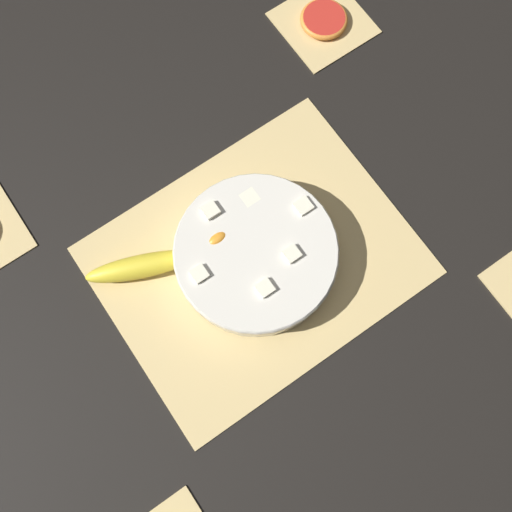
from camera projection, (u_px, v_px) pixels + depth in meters
name	position (u px, v px, depth m)	size (l,w,h in m)	color
ground_plane	(256.00, 261.00, 0.97)	(6.00, 6.00, 0.00)	black
bamboo_mat_center	(256.00, 260.00, 0.97)	(0.49, 0.38, 0.01)	#D6B775
coaster_mat_far_right	(323.00, 22.00, 1.09)	(0.15, 0.15, 0.01)	#D6B775
fruit_salad_bowl	(256.00, 254.00, 0.94)	(0.26, 0.26, 0.07)	silver
whole_banana	(143.00, 266.00, 0.95)	(0.18, 0.10, 0.04)	yellow
grapefruit_slice	(324.00, 19.00, 1.08)	(0.09, 0.09, 0.01)	red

